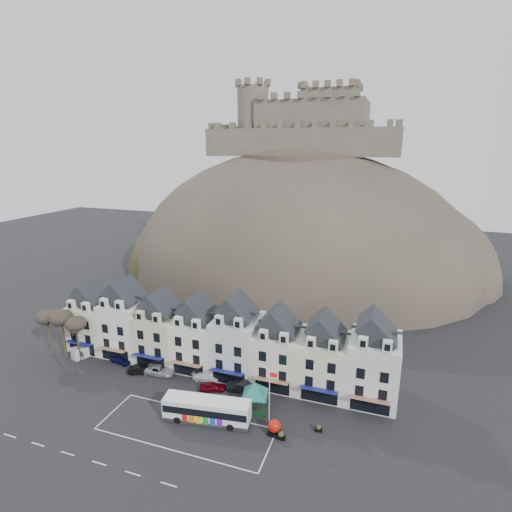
{
  "coord_description": "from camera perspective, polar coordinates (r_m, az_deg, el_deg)",
  "views": [
    {
      "loc": [
        24.51,
        -36.35,
        34.71
      ],
      "look_at": [
        3.56,
        24.0,
        17.01
      ],
      "focal_mm": 28.0,
      "sensor_mm": 36.0,
      "label": 1
    }
  ],
  "objects": [
    {
      "name": "tree_left_near",
      "position": [
        72.42,
        -24.36,
        -8.86
      ],
      "size": [
        3.43,
        3.43,
        7.84
      ],
      "color": "#3C3326",
      "rests_on": "ground"
    },
    {
      "name": "planter_west",
      "position": [
        53.58,
        3.57,
        -24.21
      ],
      "size": [
        1.11,
        0.74,
        1.06
      ],
      "rotation": [
        0.0,
        0.0,
        -0.09
      ],
      "color": "black",
      "rests_on": "ground"
    },
    {
      "name": "car_white",
      "position": [
        64.2,
        -7.17,
        -16.73
      ],
      "size": [
        4.29,
        1.94,
        1.22
      ],
      "primitive_type": "imported",
      "rotation": [
        0.0,
        0.0,
        1.63
      ],
      "color": "white",
      "rests_on": "ground"
    },
    {
      "name": "car_charcoal",
      "position": [
        61.25,
        -1.87,
        -18.15
      ],
      "size": [
        4.86,
        1.84,
        1.58
      ],
      "primitive_type": "imported",
      "rotation": [
        0.0,
        0.0,
        1.6
      ],
      "color": "black",
      "rests_on": "ground"
    },
    {
      "name": "car_silver",
      "position": [
        66.86,
        -13.66,
        -15.58
      ],
      "size": [
        5.01,
        2.53,
        1.39
      ],
      "primitive_type": "imported",
      "rotation": [
        0.0,
        0.0,
        1.62
      ],
      "color": "#A9ACB1",
      "rests_on": "ground"
    },
    {
      "name": "castle_hill",
      "position": [
        113.26,
        6.37,
        -2.4
      ],
      "size": [
        100.0,
        76.0,
        68.0
      ],
      "color": "#3B352E",
      "rests_on": "ground"
    },
    {
      "name": "coach_bay_markings",
      "position": [
        55.91,
        -10.01,
        -23.17
      ],
      "size": [
        22.0,
        7.5,
        0.01
      ],
      "primitive_type": "cube",
      "color": "silver",
      "rests_on": "ground"
    },
    {
      "name": "castle",
      "position": [
        114.95,
        7.44,
        18.1
      ],
      "size": [
        50.2,
        22.2,
        22.0
      ],
      "color": "brown",
      "rests_on": "ground"
    },
    {
      "name": "tree_left_mid",
      "position": [
        74.17,
        -26.13,
        -7.93
      ],
      "size": [
        3.78,
        3.78,
        8.64
      ],
      "color": "#3C3326",
      "rests_on": "ground"
    },
    {
      "name": "white_van",
      "position": [
        75.87,
        -23.23,
        -12.29
      ],
      "size": [
        3.31,
        4.56,
        1.91
      ],
      "rotation": [
        0.0,
        0.0,
        -0.4
      ],
      "color": "silver",
      "rests_on": "ground"
    },
    {
      "name": "car_black",
      "position": [
        67.74,
        -16.02,
        -15.34
      ],
      "size": [
        4.35,
        2.65,
        1.36
      ],
      "primitive_type": "imported",
      "rotation": [
        0.0,
        0.0,
        1.89
      ],
      "color": "black",
      "rests_on": "ground"
    },
    {
      "name": "townhouse_terrace",
      "position": [
        64.78,
        -5.3,
        -11.59
      ],
      "size": [
        54.4,
        9.35,
        11.8
      ],
      "color": "#EBE7CC",
      "rests_on": "ground"
    },
    {
      "name": "bus",
      "position": [
        55.72,
        -7.03,
        -20.88
      ],
      "size": [
        11.63,
        4.18,
        3.21
      ],
      "rotation": [
        0.0,
        0.0,
        0.14
      ],
      "color": "#262628",
      "rests_on": "ground"
    },
    {
      "name": "bus_shelter",
      "position": [
        56.15,
        -0.14,
        -18.48
      ],
      "size": [
        6.64,
        6.64,
        4.3
      ],
      "rotation": [
        0.0,
        0.0,
        0.2
      ],
      "color": "black",
      "rests_on": "ground"
    },
    {
      "name": "tree_left_far",
      "position": [
        76.37,
        -27.71,
        -7.75
      ],
      "size": [
        3.61,
        3.61,
        8.24
      ],
      "color": "#3C3326",
      "rests_on": "ground"
    },
    {
      "name": "car_maroon",
      "position": [
        61.81,
        -6.2,
        -18.06
      ],
      "size": [
        4.05,
        2.81,
        1.28
      ],
      "primitive_type": "imported",
      "rotation": [
        0.0,
        0.0,
        1.95
      ],
      "color": "#650512",
      "rests_on": "ground"
    },
    {
      "name": "car_navy",
      "position": [
        71.67,
        -18.78,
        -13.76
      ],
      "size": [
        4.2,
        2.29,
        1.35
      ],
      "primitive_type": "imported",
      "rotation": [
        0.0,
        0.0,
        1.39
      ],
      "color": "#0B0D38",
      "rests_on": "ground"
    },
    {
      "name": "planter_east",
      "position": [
        55.17,
        8.92,
        -23.14
      ],
      "size": [
        0.95,
        0.63,
        0.9
      ],
      "rotation": [
        0.0,
        0.0,
        0.15
      ],
      "color": "black",
      "rests_on": "ground"
    },
    {
      "name": "flagpole",
      "position": [
        54.01,
        2.02,
        -18.92
      ],
      "size": [
        1.07,
        0.12,
        7.36
      ],
      "rotation": [
        0.0,
        0.0,
        0.05
      ],
      "color": "silver",
      "rests_on": "ground"
    },
    {
      "name": "ground",
      "position": [
        55.92,
        -12.63,
        -23.32
      ],
      "size": [
        300.0,
        300.0,
        0.0
      ],
      "primitive_type": "plane",
      "color": "black",
      "rests_on": "ground"
    },
    {
      "name": "red_buoy",
      "position": [
        53.88,
        2.63,
        -23.24
      ],
      "size": [
        1.61,
        1.61,
        1.99
      ],
      "rotation": [
        0.0,
        0.0,
        -0.13
      ],
      "color": "black",
      "rests_on": "ground"
    }
  ]
}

